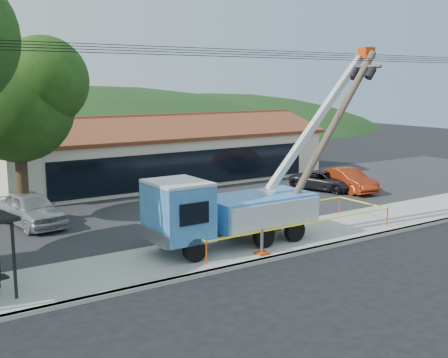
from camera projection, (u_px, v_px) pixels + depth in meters
The scene contains 14 objects.
ground at pixel (319, 273), 20.24m from camera, with size 120.00×120.00×0.00m, color black.
curb at pixel (282, 256), 21.95m from camera, with size 60.00×0.25×0.15m, color #ACA9A1.
sidewalk at pixel (253, 245), 23.50m from camera, with size 60.00×4.00×0.15m, color #ACA9A1.
parking_lot at pixel (164, 210), 30.06m from camera, with size 60.00×12.00×0.10m, color #28282B.
strip_mall at pixel (161, 155), 38.47m from camera, with size 22.50×8.53×4.67m.
tree_lot at pixel (17, 95), 25.98m from camera, with size 6.30×5.60×8.94m.
hill_center at pixel (75, 136), 70.75m from camera, with size 89.60×64.00×32.00m, color #1C3714.
hill_east at pixel (209, 129), 81.71m from camera, with size 72.80×52.00×26.00m, color #1C3714.
utility_truck at pixel (229, 208), 22.94m from camera, with size 11.35×3.94×8.23m.
leaning_pole at pixel (329, 134), 24.64m from camera, with size 6.09×1.79×8.16m.
caution_tape at pixel (284, 220), 24.69m from camera, with size 10.03×3.15×0.91m.
car_silver at pixel (32, 228), 26.58m from camera, with size 1.90×4.73×1.61m, color #A3A4AA.
car_red at pixel (347, 193), 34.88m from camera, with size 1.50×4.31×1.42m, color #9E2A0F.
car_dark at pixel (324, 192), 35.26m from camera, with size 1.99×4.31×1.20m, color black.
Camera 1 is at (-13.63, -14.18, 6.82)m, focal length 45.00 mm.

